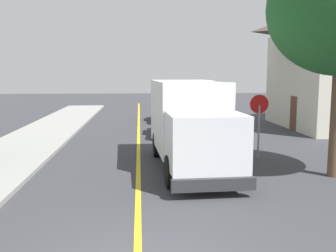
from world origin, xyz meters
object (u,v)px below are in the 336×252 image
Objects in this scene: parked_car_mid at (166,110)px; box_truck at (190,120)px; stop_sign at (259,114)px; parked_car_near at (171,121)px.

box_truck is at bearing -90.26° from parked_car_mid.
box_truck is 2.75× the size of stop_sign.
box_truck is at bearing -89.42° from parked_car_near.
parked_car_near is at bearing 90.58° from box_truck.
parked_car_near is 1.69× the size of stop_sign.
stop_sign is at bearing -64.47° from parked_car_near.
parked_car_near is 7.20m from stop_sign.
parked_car_mid is 1.67× the size of stop_sign.
stop_sign reaches higher than parked_car_mid.
parked_car_near is at bearing -91.29° from parked_car_mid.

